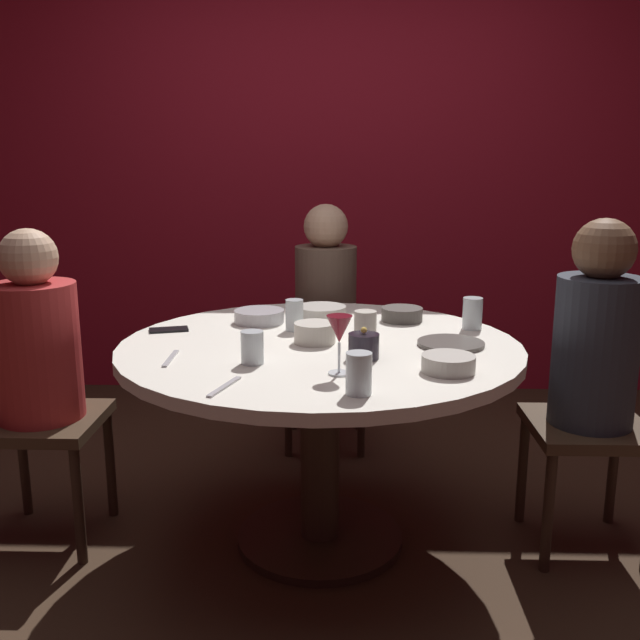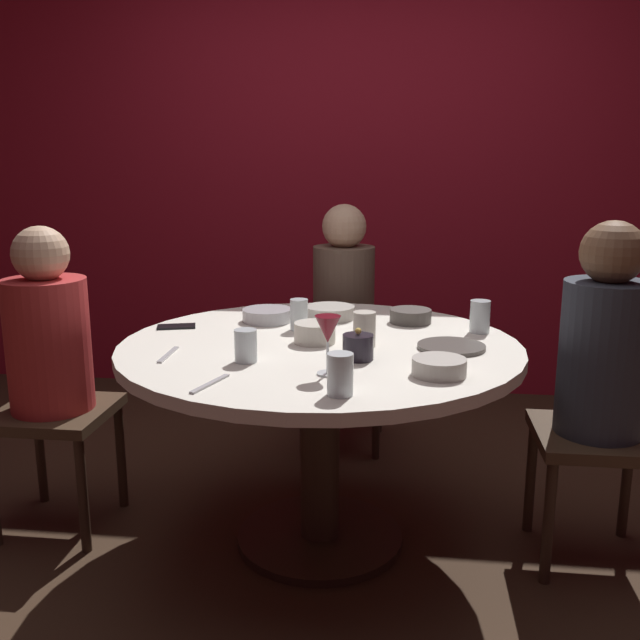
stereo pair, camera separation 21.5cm
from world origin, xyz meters
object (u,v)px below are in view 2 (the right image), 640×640
cup_center_front (246,346)px  cup_by_right_diner (299,315)px  bowl_serving_large (267,315)px  cup_far_edge (364,329)px  candle_holder (358,347)px  bowl_salad_center (410,316)px  wine_glass (328,332)px  bowl_sauce_side (330,312)px  dining_table (320,384)px  seated_diner_right (603,358)px  bowl_small_white (315,333)px  cup_near_candle (480,317)px  seated_diner_back (344,299)px  cell_phone (176,326)px  bowl_rice_portion (439,367)px  dinner_plate (451,347)px  seated_diner_left (49,346)px  cup_by_left_diner (340,374)px

cup_center_front → cup_by_right_diner: bearing=76.7°
cup_center_front → bowl_serving_large: bearing=94.3°
cup_far_edge → candle_holder: bearing=-93.6°
bowl_salad_center → cup_far_edge: 0.41m
wine_glass → bowl_serving_large: 0.74m
bowl_salad_center → bowl_sauce_side: 0.32m
dining_table → seated_diner_right: seated_diner_right is taller
dining_table → cup_center_front: (-0.20, -0.26, 0.20)m
cup_by_right_diner → bowl_small_white: bearing=-65.4°
cup_near_candle → cup_center_front: size_ratio=1.15×
dining_table → seated_diner_back: seated_diner_back is taller
seated_diner_right → cell_phone: 1.51m
cell_phone → bowl_rice_portion: bearing=-133.3°
cup_far_edge → dinner_plate: bearing=0.9°
bowl_rice_portion → cup_center_front: bearing=173.2°
seated_diner_back → cup_near_candle: size_ratio=9.89×
seated_diner_left → bowl_rice_portion: bearing=-13.4°
candle_holder → cup_center_front: same height
dining_table → cup_by_left_diner: (0.12, -0.54, 0.21)m
bowl_serving_large → dining_table: bearing=-51.0°
bowl_rice_portion → cup_far_edge: cup_far_edge is taller
cell_phone → bowl_serving_large: (0.32, 0.14, 0.02)m
cup_center_front → dining_table: bearing=52.0°
seated_diner_back → seated_diner_right: (0.94, -0.92, 0.01)m
seated_diner_back → bowl_small_white: size_ratio=8.18×
candle_holder → bowl_rice_portion: candle_holder is taller
bowl_serving_large → bowl_rice_portion: bearing=-44.7°
cell_phone → seated_diner_left: bearing=93.8°
wine_glass → cup_near_candle: wine_glass is taller
dining_table → bowl_salad_center: 0.49m
cup_near_candle → bowl_rice_portion: bearing=-107.1°
bowl_rice_portion → bowl_small_white: bearing=141.4°
bowl_rice_portion → cup_by_left_diner: (-0.27, -0.21, 0.03)m
candle_holder → cup_by_right_diner: size_ratio=0.89×
candle_holder → cup_by_left_diner: 0.35m
seated_diner_right → wine_glass: (-0.87, -0.36, 0.15)m
seated_diner_right → cup_near_candle: size_ratio=10.01×
cup_by_left_diner → cup_far_edge: 0.51m
dining_table → seated_diner_back: (0.00, 0.92, 0.12)m
seated_diner_left → bowl_serving_large: seated_diner_left is taller
dining_table → seated_diner_left: (-0.99, 0.00, 0.11)m
dining_table → candle_holder: size_ratio=13.47×
seated_diner_right → candle_holder: (-0.79, -0.19, 0.06)m
seated_diner_right → candle_holder: bearing=13.5°
bowl_small_white → cup_far_edge: cup_far_edge is taller
cup_far_edge → bowl_sauce_side: bearing=111.4°
seated_diner_right → bowl_serving_large: (-1.18, 0.30, 0.05)m
bowl_salad_center → bowl_serving_large: bearing=-175.4°
dining_table → bowl_rice_portion: (0.39, -0.33, 0.17)m
seated_diner_back → cup_far_edge: bearing=9.2°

